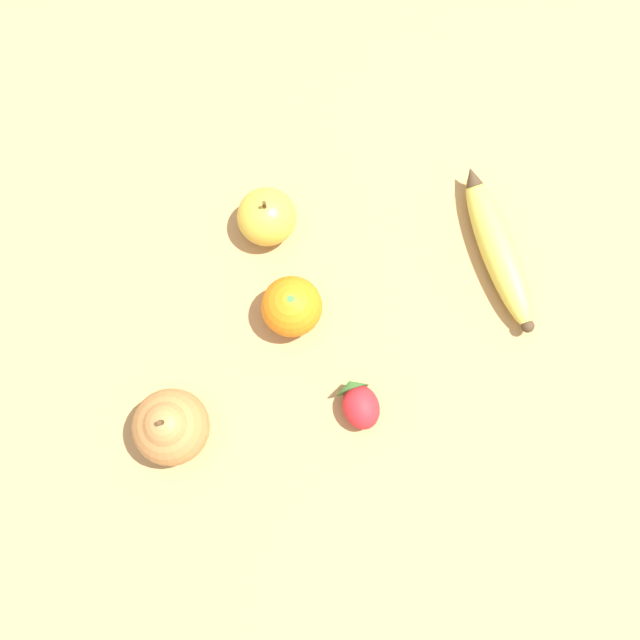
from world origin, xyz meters
TOP-DOWN VIEW (x-y plane):
  - ground_plane at (0.00, 0.00)m, footprint 3.00×3.00m
  - banana at (0.14, 0.13)m, footprint 0.13×0.19m
  - orange at (-0.08, 0.01)m, footprint 0.07×0.07m
  - pear at (-0.18, -0.15)m, footprint 0.08×0.08m
  - strawberry at (0.01, -0.08)m, footprint 0.06×0.07m
  - apple at (-0.14, 0.11)m, footprint 0.07×0.07m

SIDE VIEW (x-z plane):
  - ground_plane at x=0.00m, z-range 0.00..0.00m
  - banana at x=0.14m, z-range 0.00..0.04m
  - strawberry at x=0.01m, z-range 0.00..0.04m
  - apple at x=-0.14m, z-range -0.01..0.07m
  - orange at x=-0.08m, z-range 0.00..0.07m
  - pear at x=-0.18m, z-range -0.01..0.10m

